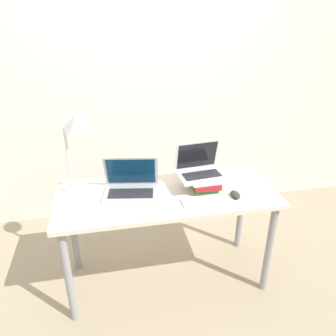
{
  "coord_description": "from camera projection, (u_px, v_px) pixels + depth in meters",
  "views": [
    {
      "loc": [
        -0.36,
        -1.54,
        1.84
      ],
      "look_at": [
        0.01,
        0.3,
        0.92
      ],
      "focal_mm": 35.0,
      "sensor_mm": 36.0,
      "label": 1
    }
  ],
  "objects": [
    {
      "name": "laptop_left",
      "position": [
        131.0,
        186.0,
        2.15
      ],
      "size": [
        0.39,
        0.3,
        0.25
      ],
      "color": "#B2B2B7",
      "rests_on": "desk"
    },
    {
      "name": "wireless_keyboard",
      "position": [
        204.0,
        200.0,
        2.07
      ],
      "size": [
        0.3,
        0.11,
        0.01
      ],
      "color": "silver",
      "rests_on": "desk"
    },
    {
      "name": "wall_back",
      "position": [
        144.0,
        72.0,
        2.81
      ],
      "size": [
        8.0,
        0.05,
        2.7
      ],
      "color": "silver",
      "rests_on": "ground_plane"
    },
    {
      "name": "desk",
      "position": [
        167.0,
        204.0,
        2.21
      ],
      "size": [
        1.45,
        0.61,
        0.74
      ],
      "color": "beige",
      "rests_on": "ground_plane"
    },
    {
      "name": "laptop_on_books",
      "position": [
        200.0,
        168.0,
        2.18
      ],
      "size": [
        0.33,
        0.25,
        0.22
      ],
      "color": "silver",
      "rests_on": "book_stack"
    },
    {
      "name": "desk_lamp",
      "position": [
        75.0,
        130.0,
        2.02
      ],
      "size": [
        0.23,
        0.2,
        0.57
      ],
      "color": "white",
      "rests_on": "desk"
    },
    {
      "name": "ground_plane",
      "position": [
        176.0,
        309.0,
        2.22
      ],
      "size": [
        14.0,
        14.0,
        0.0
      ],
      "primitive_type": "plane",
      "color": "gray"
    },
    {
      "name": "mouse",
      "position": [
        235.0,
        194.0,
        2.11
      ],
      "size": [
        0.06,
        0.1,
        0.03
      ],
      "color": "#2D2D2D",
      "rests_on": "desk"
    },
    {
      "name": "book_stack",
      "position": [
        204.0,
        181.0,
        2.21
      ],
      "size": [
        0.21,
        0.25,
        0.09
      ],
      "color": "#33753D",
      "rests_on": "desk"
    }
  ]
}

